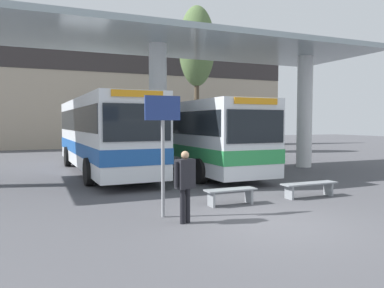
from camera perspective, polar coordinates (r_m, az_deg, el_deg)
ground_plane at (r=9.12m, az=11.89°, el=-11.69°), size 100.00×100.00×0.00m
townhouse_backdrop at (r=35.60m, az=-14.74°, el=8.00°), size 40.00×0.58×9.15m
station_canopy at (r=16.88m, az=-5.25°, el=12.85°), size 21.11×6.26×6.03m
transit_bus_left_bay at (r=18.09m, az=-13.50°, el=1.82°), size 3.02×11.87×3.43m
transit_bus_center_bay at (r=17.62m, az=0.69°, el=1.50°), size 2.87×10.14×3.23m
waiting_bench_near_pillar at (r=12.36m, az=17.45°, el=-6.16°), size 1.92×0.44×0.46m
waiting_bench_mid_platform at (r=10.79m, az=5.90°, el=-7.47°), size 1.52×0.44×0.46m
info_sign_platform at (r=9.21m, az=-4.48°, el=1.98°), size 0.90×0.09×3.00m
pedestrian_waiting at (r=8.71m, az=-1.06°, el=-5.40°), size 0.62×0.37×1.69m
poplar_tree_behind_left at (r=29.76m, az=0.73°, el=14.52°), size 2.80×2.80×11.31m
parked_car_street at (r=34.68m, az=3.54°, el=1.07°), size 4.18×2.10×2.06m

